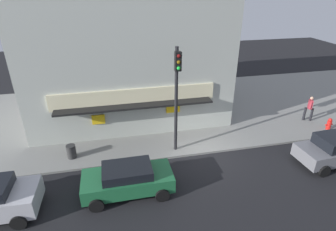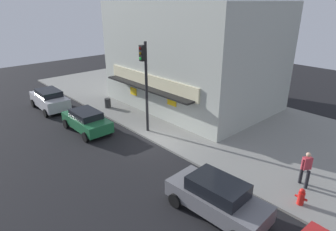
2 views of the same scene
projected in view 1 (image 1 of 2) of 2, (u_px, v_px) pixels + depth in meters
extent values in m
plane|color=black|center=(204.00, 154.00, 15.56)|extent=(60.34, 60.34, 0.00)
cube|color=gray|center=(177.00, 109.00, 20.86)|extent=(40.23, 12.15, 0.13)
cube|color=#ADB2A8|center=(127.00, 54.00, 19.31)|extent=(12.65, 8.92, 8.17)
cube|color=beige|center=(135.00, 97.00, 15.96)|extent=(9.61, 0.16, 0.99)
cube|color=black|center=(136.00, 106.00, 15.84)|extent=(9.10, 0.90, 0.12)
cube|color=yellow|center=(98.00, 120.00, 16.11)|extent=(0.75, 0.08, 0.58)
cube|color=yellow|center=(173.00, 109.00, 16.89)|extent=(0.84, 0.08, 0.41)
cylinder|color=black|center=(176.00, 102.00, 14.55)|extent=(0.18, 0.18, 5.90)
cube|color=black|center=(178.00, 61.00, 13.32)|extent=(0.32, 0.28, 0.95)
sphere|color=maroon|center=(179.00, 56.00, 13.06)|extent=(0.18, 0.18, 0.18)
sphere|color=brown|center=(179.00, 62.00, 13.19)|extent=(0.18, 0.18, 0.18)
sphere|color=#1ED83F|center=(179.00, 68.00, 13.32)|extent=(0.18, 0.18, 0.18)
cylinder|color=red|center=(329.00, 125.00, 17.85)|extent=(0.28, 0.28, 0.58)
sphere|color=red|center=(330.00, 120.00, 17.69)|extent=(0.24, 0.24, 0.24)
cylinder|color=red|center=(326.00, 125.00, 17.80)|extent=(0.12, 0.10, 0.10)
cylinder|color=red|center=(332.00, 124.00, 17.88)|extent=(0.12, 0.10, 0.10)
cylinder|color=#2D2D2D|center=(71.00, 151.00, 14.93)|extent=(0.49, 0.49, 0.75)
cylinder|color=black|center=(304.00, 114.00, 18.98)|extent=(0.22, 0.22, 0.92)
cylinder|color=black|center=(311.00, 115.00, 18.86)|extent=(0.22, 0.22, 0.92)
cube|color=#B2333F|center=(310.00, 104.00, 18.59)|extent=(0.41, 0.47, 0.60)
sphere|color=tan|center=(312.00, 98.00, 18.39)|extent=(0.22, 0.22, 0.22)
cylinder|color=#B2333F|center=(311.00, 106.00, 18.41)|extent=(0.14, 0.14, 0.54)
cylinder|color=#B2333F|center=(310.00, 103.00, 18.79)|extent=(0.14, 0.14, 0.54)
cube|color=#1E6038|center=(128.00, 181.00, 12.50)|extent=(4.08, 1.77, 0.70)
cube|color=black|center=(127.00, 171.00, 12.25)|extent=(2.21, 1.48, 0.43)
cylinder|color=black|center=(155.00, 171.00, 13.70)|extent=(0.64, 0.22, 0.64)
cylinder|color=black|center=(162.00, 195.00, 12.17)|extent=(0.64, 0.22, 0.64)
cylinder|color=black|center=(97.00, 179.00, 13.13)|extent=(0.64, 0.22, 0.64)
cylinder|color=black|center=(97.00, 205.00, 11.61)|extent=(0.64, 0.22, 0.64)
cylinder|color=black|center=(31.00, 191.00, 12.39)|extent=(0.65, 0.24, 0.64)
cylinder|color=black|center=(19.00, 222.00, 10.80)|extent=(0.65, 0.24, 0.64)
cylinder|color=black|center=(300.00, 152.00, 15.23)|extent=(0.65, 0.25, 0.64)
cylinder|color=black|center=(324.00, 171.00, 13.70)|extent=(0.65, 0.25, 0.64)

